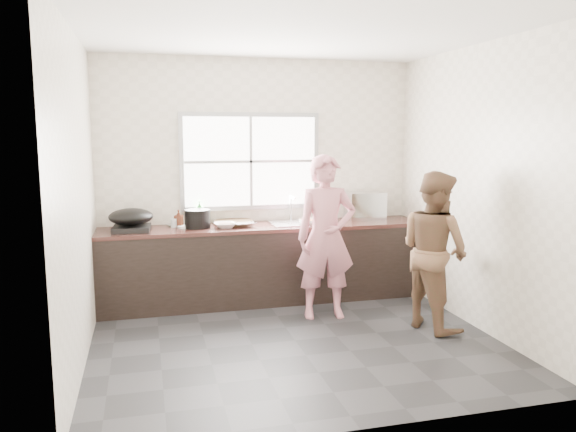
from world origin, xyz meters
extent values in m
cube|color=#272729|center=(0.00, 0.00, -0.01)|extent=(3.60, 3.20, 0.01)
cube|color=silver|center=(0.00, 0.00, 2.71)|extent=(3.60, 3.20, 0.01)
cube|color=beige|center=(0.00, 1.60, 1.35)|extent=(3.60, 0.01, 2.70)
cube|color=silver|center=(-1.80, 0.00, 1.35)|extent=(0.01, 3.20, 2.70)
cube|color=beige|center=(1.80, 0.00, 1.35)|extent=(0.01, 3.20, 2.70)
cube|color=beige|center=(0.00, -1.60, 1.35)|extent=(3.60, 0.01, 2.70)
cube|color=black|center=(0.00, 1.29, 0.41)|extent=(3.60, 0.62, 0.82)
cube|color=#331915|center=(0.00, 1.29, 0.84)|extent=(3.60, 0.64, 0.04)
cube|color=silver|center=(0.35, 1.29, 0.86)|extent=(0.55, 0.45, 0.02)
cylinder|color=silver|center=(0.35, 1.49, 1.01)|extent=(0.02, 0.02, 0.30)
cube|color=#9EA0A5|center=(-0.10, 1.59, 1.55)|extent=(1.60, 0.05, 1.10)
cube|color=white|center=(-0.10, 1.57, 1.55)|extent=(1.50, 0.01, 1.00)
imported|color=#D17D8B|center=(0.48, 0.59, 0.78)|extent=(0.60, 0.43, 1.55)
imported|color=brown|center=(1.39, 0.03, 0.76)|extent=(0.75, 0.86, 1.52)
cylinder|color=black|center=(-0.33, 1.43, 0.88)|extent=(0.56, 0.56, 0.04)
cube|color=silver|center=(-0.24, 1.20, 0.90)|extent=(0.24, 0.16, 0.01)
imported|color=silver|center=(-0.46, 1.20, 0.89)|extent=(0.25, 0.25, 0.06)
imported|color=silver|center=(0.47, 1.15, 0.89)|extent=(0.22, 0.22, 0.06)
imported|color=silver|center=(0.62, 1.08, 0.89)|extent=(0.20, 0.20, 0.06)
cylinder|color=black|center=(-0.74, 1.29, 0.96)|extent=(0.35, 0.35, 0.20)
cylinder|color=white|center=(-0.85, 1.35, 0.87)|extent=(0.26, 0.26, 0.02)
imported|color=#297F30|center=(-0.70, 1.51, 1.00)|extent=(0.11, 0.11, 0.27)
imported|color=#481F12|center=(-0.93, 1.43, 0.94)|extent=(0.10, 0.10, 0.17)
imported|color=#3F1F0F|center=(-0.72, 1.52, 0.94)|extent=(0.15, 0.15, 0.17)
cylinder|color=silver|center=(-0.99, 1.39, 0.91)|extent=(0.08, 0.08, 0.09)
cube|color=black|center=(-1.42, 1.25, 0.89)|extent=(0.40, 0.40, 0.06)
ellipsoid|color=black|center=(-1.43, 1.29, 1.01)|extent=(0.55, 0.55, 0.17)
cube|color=#B8BBBF|center=(1.23, 1.40, 1.02)|extent=(0.44, 0.31, 0.32)
cylinder|color=#BBBCC3|center=(-1.46, 1.46, 0.87)|extent=(0.23, 0.23, 0.01)
cylinder|color=silver|center=(-0.93, 1.52, 0.87)|extent=(0.29, 0.29, 0.01)
camera|label=1|loc=(-1.28, -4.72, 1.88)|focal=35.00mm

